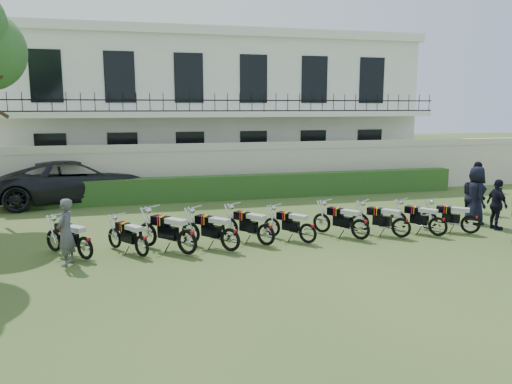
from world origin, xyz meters
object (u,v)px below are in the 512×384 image
Objects in this scene: motorcycle_8 at (438,222)px; officer_3 at (476,195)px; motorcycle_2 at (187,236)px; motorcycle_3 at (230,234)px; motorcycle_9 at (471,220)px; officer_2 at (497,205)px; motorcycle_0 at (85,242)px; suv at (74,181)px; inspector at (66,232)px; motorcycle_7 at (401,223)px; motorcycle_4 at (266,229)px; officer_4 at (474,196)px; officer_5 at (476,187)px; motorcycle_6 at (361,224)px; motorcycle_1 at (142,241)px; motorcycle_5 at (308,228)px.

officer_3 is (2.18, 1.22, 0.49)m from motorcycle_8.
motorcycle_2 reaches higher than motorcycle_3.
officer_2 is (1.17, 0.33, 0.35)m from motorcycle_9.
motorcycle_0 is at bearing 131.09° from motorcycle_9.
inspector is (0.66, -8.63, -0.04)m from suv.
motorcycle_4 is at bearing 133.79° from motorcycle_7.
motorcycle_7 is 0.78× the size of officer_4.
motorcycle_7 is (5.16, 0.17, -0.03)m from motorcycle_3.
motorcycle_7 is at bearing -41.02° from motorcycle_2.
motorcycle_2 is 9.29m from suv.
officer_5 is at bearing -14.06° from motorcycle_7.
motorcycle_8 is 2.36m from officer_2.
motorcycle_6 is at bearing 117.27° from officer_3.
motorcycle_3 reaches higher than motorcycle_6.
motorcycle_9 is at bearing -40.50° from motorcycle_4.
officer_3 reaches higher than motorcycle_1.
officer_2 is at bearing -40.88° from motorcycle_0.
motorcycle_0 is at bearing 109.87° from officer_3.
motorcycle_4 is 1.13× the size of motorcycle_7.
motorcycle_7 is at bearing 120.21° from officer_4.
motorcycle_6 is 11.97m from suv.
motorcycle_3 is 0.24× the size of suv.
motorcycle_6 is 0.88× the size of officer_4.
motorcycle_9 is (7.44, 0.07, -0.05)m from motorcycle_3.
suv is at bearing 75.36° from motorcycle_3.
motorcycle_2 is at bearing 132.25° from motorcycle_9.
motorcycle_0 is 0.91× the size of motorcycle_2.
officer_4 is at bearing 7.91° from officer_2.
officer_4 reaches higher than officer_2.
motorcycle_1 is at bearing 116.34° from inspector.
motorcycle_7 reaches higher than motorcycle_9.
motorcycle_0 reaches higher than motorcycle_7.
motorcycle_3 is at bearing -163.11° from suv.
officer_5 is at bearing -20.17° from motorcycle_5.
motorcycle_5 is 0.78× the size of officer_5.
officer_4 is (4.67, 1.21, 0.42)m from motorcycle_6.
motorcycle_9 is 0.73× the size of officer_3.
motorcycle_6 is at bearing 138.89° from motorcycle_8.
officer_5 is at bearing 2.70° from motorcycle_8.
motorcycle_3 is 1.08× the size of motorcycle_7.
motorcycle_6 is 4.74m from officer_2.
motorcycle_9 is (11.13, -0.10, -0.02)m from motorcycle_0.
motorcycle_0 reaches higher than motorcycle_8.
motorcycle_5 is 10.87m from suv.
motorcycle_2 is at bearing 123.70° from officer_5.
inspector reaches higher than motorcycle_3.
motorcycle_0 is 11.13m from motorcycle_9.
suv is at bearing -154.98° from inspector.
motorcycle_0 is 1.05× the size of motorcycle_7.
officer_5 is (12.01, 2.73, 0.49)m from motorcycle_1.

